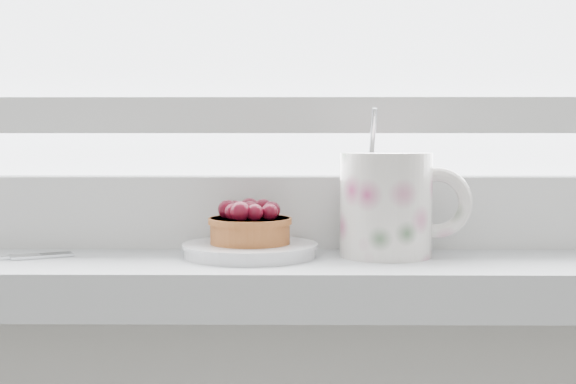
{
  "coord_description": "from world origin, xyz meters",
  "views": [
    {
      "loc": [
        0.04,
        1.17,
        1.05
      ],
      "look_at": [
        0.04,
        1.88,
        1.0
      ],
      "focal_mm": 50.0,
      "sensor_mm": 36.0,
      "label": 1
    }
  ],
  "objects": [
    {
      "name": "raspberry_tart",
      "position": [
        0.0,
        1.9,
        0.97
      ],
      "size": [
        0.08,
        0.08,
        0.04
      ],
      "color": "brown",
      "rests_on": "saucer"
    },
    {
      "name": "saucer",
      "position": [
        0.0,
        1.9,
        0.95
      ],
      "size": [
        0.12,
        0.12,
        0.01
      ],
      "primitive_type": "cylinder",
      "color": "silver",
      "rests_on": "windowsill"
    },
    {
      "name": "floral_mug",
      "position": [
        0.13,
        1.9,
        0.99
      ],
      "size": [
        0.12,
        0.09,
        0.14
      ],
      "color": "silver",
      "rests_on": "windowsill"
    }
  ]
}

